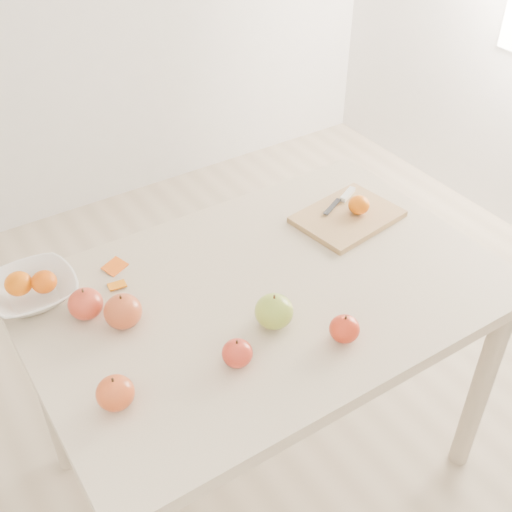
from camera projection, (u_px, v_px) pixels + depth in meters
ground at (264, 460)px, 2.10m from camera, size 3.50×3.50×0.00m
table at (266, 316)px, 1.70m from camera, size 1.20×0.80×0.75m
cutting_board at (348, 217)px, 1.87m from camera, size 0.32×0.25×0.02m
board_tangerine at (359, 205)px, 1.86m from camera, size 0.06×0.06×0.05m
fruit_bowl at (32, 291)px, 1.59m from camera, size 0.22×0.22×0.05m
bowl_tangerine_near at (18, 284)px, 1.57m from camera, size 0.07×0.07×0.06m
bowl_tangerine_far at (44, 282)px, 1.58m from camera, size 0.06×0.06×0.06m
orange_peel_a at (115, 268)px, 1.70m from camera, size 0.07×0.07×0.01m
orange_peel_b at (117, 286)px, 1.64m from camera, size 0.05×0.04×0.01m
paring_knife at (345, 196)px, 1.93m from camera, size 0.16×0.08×0.01m
apple_green at (274, 311)px, 1.51m from camera, size 0.09×0.09×0.08m
apple_red_d at (115, 393)px, 1.32m from camera, size 0.08×0.08×0.07m
apple_red_b at (123, 311)px, 1.51m from camera, size 0.09×0.09×0.08m
apple_red_c at (237, 353)px, 1.42m from camera, size 0.07×0.07×0.06m
apple_red_e at (344, 329)px, 1.48m from camera, size 0.07×0.07×0.06m
apple_red_a at (86, 304)px, 1.53m from camera, size 0.08×0.08×0.08m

